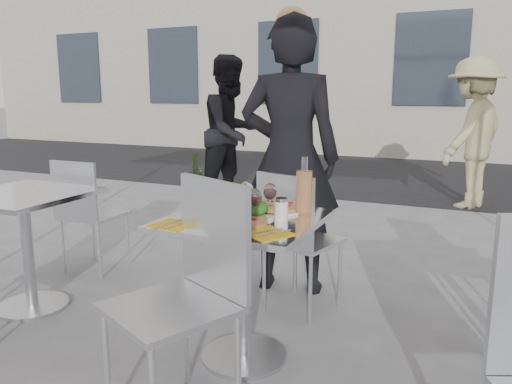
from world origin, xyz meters
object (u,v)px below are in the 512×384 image
at_px(chair_far, 295,231).
at_px(wineglass_white_b, 247,190).
at_px(sugar_shaker, 281,209).
at_px(wineglass_red_b, 270,193).
at_px(main_table, 244,259).
at_px(wineglass_white_a, 233,192).
at_px(pedestrian_b, 472,133).
at_px(pizza_far, 276,207).
at_px(chair_near, 191,280).
at_px(woman_diner, 290,158).
at_px(wine_bottle, 196,187).
at_px(pedestrian_a, 232,132).
at_px(pizza_near, 235,221).
at_px(side_chair_lfar, 85,207).
at_px(napkin_left, 172,225).
at_px(side_table_left, 25,226).
at_px(napkin_right, 268,233).
at_px(carafe, 304,191).
at_px(wineglass_red_a, 255,198).
at_px(salad_plate, 253,210).

bearing_deg(chair_far, wineglass_white_b, 95.50).
height_order(sugar_shaker, wineglass_red_b, wineglass_red_b).
distance_m(main_table, wineglass_white_a, 0.34).
relative_size(pedestrian_b, pizza_far, 5.75).
height_order(chair_near, woman_diner, woman_diner).
bearing_deg(wine_bottle, pizza_far, 20.29).
xyz_separation_m(pedestrian_a, pedestrian_b, (2.62, 1.08, -0.01)).
relative_size(woman_diner, wineglass_red_b, 11.68).
xyz_separation_m(pizza_near, wineglass_red_b, (0.08, 0.24, 0.10)).
bearing_deg(pizza_far, wineglass_white_a, -137.25).
distance_m(side_chair_lfar, woman_diner, 1.58).
bearing_deg(napkin_left, chair_near, -36.42).
relative_size(side_table_left, pedestrian_a, 0.42).
distance_m(chair_far, napkin_right, 0.89).
bearing_deg(chair_near, main_table, 113.00).
height_order(chair_near, napkin_left, chair_near).
xyz_separation_m(side_table_left, napkin_right, (1.72, -0.22, 0.21)).
xyz_separation_m(side_table_left, sugar_shaker, (1.69, 0.03, 0.26)).
bearing_deg(carafe, chair_far, 115.01).
bearing_deg(napkin_left, pedestrian_b, 81.73).
relative_size(side_table_left, wineglass_red_b, 4.76).
bearing_deg(pedestrian_a, wineglass_red_b, -130.47).
relative_size(chair_near, wineglass_red_b, 6.34).
distance_m(chair_far, wine_bottle, 0.74).
bearing_deg(chair_near, wineglass_red_a, 102.70).
xyz_separation_m(salad_plate, wineglass_white_b, (-0.08, 0.10, 0.07)).
bearing_deg(pizza_far, pedestrian_b, 78.27).
xyz_separation_m(side_table_left, wineglass_red_a, (1.58, -0.04, 0.32)).
xyz_separation_m(pizza_far, wineglass_red_a, (-0.01, -0.25, 0.09)).
height_order(chair_near, napkin_right, chair_near).
relative_size(main_table, napkin_left, 3.74).
distance_m(chair_far, wineglass_red_a, 0.75).
distance_m(chair_near, napkin_right, 0.38).
xyz_separation_m(side_chair_lfar, wineglass_red_b, (1.70, -0.52, 0.34)).
distance_m(main_table, chair_far, 0.63).
relative_size(side_table_left, pizza_far, 2.44).
bearing_deg(main_table, napkin_right, -44.03).
height_order(chair_near, pizza_near, chair_near).
height_order(side_chair_lfar, pizza_near, side_chair_lfar).
xyz_separation_m(woman_diner, wineglass_red_a, (0.21, -1.03, -0.06)).
relative_size(carafe, wineglass_white_a, 1.84).
height_order(pizza_far, wineglass_white_a, wineglass_white_a).
distance_m(woman_diner, pizza_near, 1.13).
relative_size(wine_bottle, wineglass_red_a, 1.87).
height_order(main_table, pizza_near, pizza_near).
bearing_deg(woman_diner, wineglass_white_a, 80.45).
xyz_separation_m(wineglass_white_a, wineglass_white_b, (0.04, 0.07, 0.00)).
height_order(main_table, sugar_shaker, sugar_shaker).
bearing_deg(wineglass_white_a, pizza_near, -60.65).
xyz_separation_m(chair_near, wine_bottle, (-0.30, 0.54, 0.27)).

